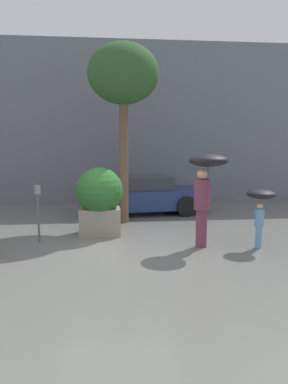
% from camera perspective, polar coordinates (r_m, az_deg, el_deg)
% --- Properties ---
extents(ground_plane, '(40.00, 40.00, 0.00)m').
position_cam_1_polar(ground_plane, '(8.04, -4.16, -9.04)').
color(ground_plane, slate).
extents(building_facade, '(18.00, 0.30, 6.00)m').
position_cam_1_polar(building_facade, '(14.21, -5.20, 10.41)').
color(building_facade, slate).
rests_on(building_facade, ground).
extents(planter_box, '(1.16, 1.16, 1.69)m').
position_cam_1_polar(planter_box, '(9.30, -6.80, -0.88)').
color(planter_box, gray).
rests_on(planter_box, ground).
extents(person_adult, '(0.86, 0.86, 2.04)m').
position_cam_1_polar(person_adult, '(8.24, 9.38, 2.02)').
color(person_adult, brown).
rests_on(person_adult, ground).
extents(person_child, '(0.63, 0.63, 1.28)m').
position_cam_1_polar(person_child, '(8.50, 17.37, -1.42)').
color(person_child, '#669ED1').
rests_on(person_child, ground).
extents(parked_car_near, '(4.12, 2.16, 1.20)m').
position_cam_1_polar(parked_car_near, '(12.19, -0.23, -0.55)').
color(parked_car_near, navy).
rests_on(parked_car_near, ground).
extents(street_tree, '(1.97, 1.97, 5.01)m').
position_cam_1_polar(street_tree, '(10.78, -3.18, 17.18)').
color(street_tree, brown).
rests_on(street_tree, ground).
extents(parking_meter, '(0.14, 0.14, 1.33)m').
position_cam_1_polar(parking_meter, '(8.89, -15.87, -1.41)').
color(parking_meter, '#595B60').
rests_on(parking_meter, ground).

